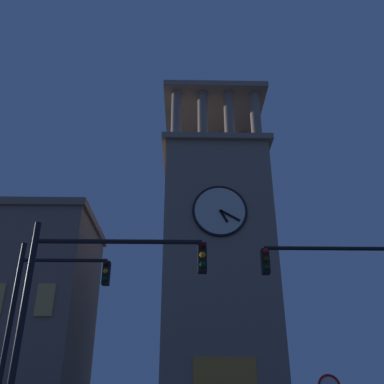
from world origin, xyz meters
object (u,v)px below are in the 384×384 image
(traffic_signal_near, at_px, (83,303))
(traffic_signal_far, at_px, (38,319))
(clocktower, at_px, (217,271))
(traffic_signal_mid, at_px, (376,305))

(traffic_signal_near, relative_size, traffic_signal_far, 0.92)
(clocktower, xyz_separation_m, traffic_signal_mid, (-3.42, 13.81, -4.81))
(clocktower, xyz_separation_m, traffic_signal_far, (6.55, 12.59, -5.01))
(traffic_signal_near, distance_m, traffic_signal_mid, 8.15)
(traffic_signal_far, bearing_deg, traffic_signal_mid, 173.03)
(clocktower, relative_size, traffic_signal_mid, 3.56)
(traffic_signal_mid, distance_m, traffic_signal_far, 10.05)
(clocktower, bearing_deg, traffic_signal_mid, 103.91)
(clocktower, relative_size, traffic_signal_near, 3.95)
(traffic_signal_near, bearing_deg, clocktower, -106.02)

